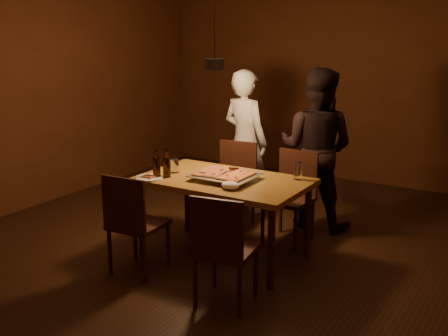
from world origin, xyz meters
The scene contains 19 objects.
room_shell centered at (0.00, 0.00, 1.40)m, with size 6.00×6.00×6.00m.
dining_table centered at (0.22, -0.19, 0.68)m, with size 1.50×0.90×0.75m.
chair_far_left centered at (-0.14, 0.62, 0.54)m, with size 0.48×0.48×0.49m.
chair_far_right centered at (0.57, 0.54, 0.54)m, with size 0.45×0.45×0.49m.
chair_near_left centered at (-0.24, -0.94, 0.54)m, with size 0.45×0.45×0.49m.
chair_near_right centered at (0.71, -1.03, 0.54)m, with size 0.48×0.48×0.49m.
pizza_tray centered at (0.24, -0.22, 0.77)m, with size 0.55×0.45×0.05m, color silver.
pizza_meat centered at (0.11, -0.21, 0.81)m, with size 0.24×0.39×0.02m, color maroon.
pizza_cheese centered at (0.36, -0.23, 0.81)m, with size 0.22×0.35×0.02m, color gold.
spatula centered at (0.24, -0.20, 0.81)m, with size 0.09×0.24×0.04m, color silver, non-canonical shape.
beer_bottle_a centered at (-0.33, -0.47, 0.88)m, with size 0.07×0.07×0.26m.
beer_bottle_b centered at (-0.26, -0.41, 0.88)m, with size 0.07×0.07×0.26m.
water_glass_left centered at (-0.29, -0.24, 0.81)m, with size 0.08×0.08×0.13m, color silver.
water_glass_right centered at (0.79, 0.14, 0.83)m, with size 0.07×0.07×0.15m, color silver.
plate_slice centered at (-0.36, -0.55, 0.76)m, with size 0.25×0.25×0.03m.
napkin centered at (0.44, -0.45, 0.78)m, with size 0.16×0.12×0.07m, color white.
diner_white centered at (-0.28, 1.09, 0.81)m, with size 0.59×0.39×1.63m, color white.
diner_dark centered at (0.60, 1.04, 0.84)m, with size 0.82×0.64×1.68m, color black.
pendant_lamp centered at (0.00, 0.00, 1.76)m, with size 0.18×0.18×1.10m.
Camera 1 is at (2.76, -4.36, 2.10)m, focal length 45.00 mm.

